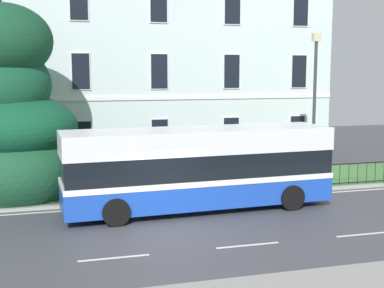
% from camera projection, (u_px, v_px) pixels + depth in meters
% --- Properties ---
extents(ground_plane, '(60.00, 56.00, 0.18)m').
position_uv_depth(ground_plane, '(164.00, 226.00, 17.51)').
color(ground_plane, '#424349').
extents(georgian_townhouse, '(19.60, 9.26, 13.16)m').
position_uv_depth(georgian_townhouse, '(143.00, 44.00, 29.98)').
color(georgian_townhouse, silver).
rests_on(georgian_townhouse, ground_plane).
extents(iron_verge_railing, '(18.73, 0.04, 0.97)m').
position_uv_depth(iron_verge_railing, '(187.00, 183.00, 21.28)').
color(iron_verge_railing, black).
rests_on(iron_verge_railing, ground_plane).
extents(evergreen_tree, '(5.23, 5.26, 8.43)m').
position_uv_depth(evergreen_tree, '(12.00, 123.00, 20.93)').
color(evergreen_tree, '#423328').
rests_on(evergreen_tree, ground_plane).
extents(single_decker_bus, '(10.19, 2.93, 3.07)m').
position_uv_depth(single_decker_bus, '(199.00, 167.00, 19.33)').
color(single_decker_bus, blue).
rests_on(single_decker_bus, ground_plane).
extents(street_lamp_post, '(0.36, 0.24, 6.71)m').
position_uv_depth(street_lamp_post, '(314.00, 99.00, 22.81)').
color(street_lamp_post, '#333338').
rests_on(street_lamp_post, ground_plane).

